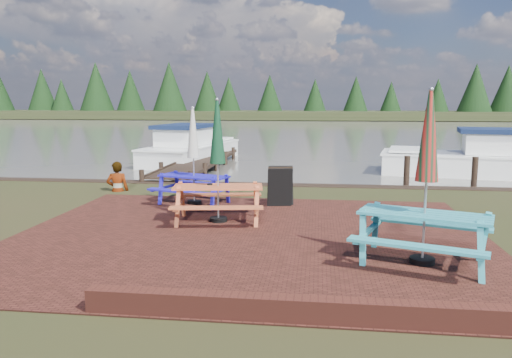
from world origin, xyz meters
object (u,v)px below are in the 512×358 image
Objects in this scene: picnic_table_teal at (425,205)px; picnic_table_blue at (194,171)px; chalkboard at (280,186)px; jetty at (198,163)px; picnic_table_red at (218,180)px; boat_near at (486,161)px; person at (116,162)px; boat_jetty at (190,150)px.

picnic_table_blue is at bearing 158.74° from picnic_table_teal.
chalkboard is 0.11× the size of jetty.
boat_near is at bearing 39.33° from picnic_table_red.
chalkboard reaches higher than jetty.
boat_jetty is at bearing -103.94° from person.
picnic_table_red reaches higher than boat_jetty.
jetty is 1.21× the size of boat_near.
boat_near reaches higher than chalkboard.
picnic_table_red reaches higher than person.
picnic_table_teal is at bearing -22.41° from picnic_table_blue.
picnic_table_blue is at bearing -65.03° from boat_jetty.
picnic_table_teal is 9.26m from person.
picnic_table_red is 1.53× the size of person.
picnic_table_blue reaches higher than jetty.
picnic_table_red is 2.68× the size of chalkboard.
picnic_table_red reaches higher than chalkboard.
picnic_table_teal reaches higher than picnic_table_red.
boat_jetty is 12.24m from boat_near.
person is (-7.38, 5.61, -0.11)m from picnic_table_teal.
jetty is 1.32× the size of boat_jetty.
boat_jetty is at bearing 110.90° from jetty.
picnic_table_teal reaches higher than boat_jetty.
boat_jetty is 8.49m from person.
chalkboard is 0.57× the size of person.
picnic_table_blue is at bearing -77.03° from jetty.
picnic_table_red is 12.31m from boat_jetty.
picnic_table_blue is at bearing 169.69° from chalkboard.
chalkboard is at bearing 148.58° from person.
person is at bearing 168.80° from picnic_table_blue.
chalkboard is 8.37m from jetty.
jetty is (-1.71, 7.43, -0.73)m from picnic_table_blue.
boat_jetty is (-0.97, 2.55, 0.26)m from jetty.
chalkboard is at bearing 19.03° from picnic_table_blue.
picnic_table_blue is 2.19m from chalkboard.
jetty is 5.35× the size of person.
person is (-3.61, 3.27, -0.06)m from picnic_table_red.
person is (-0.92, -5.93, 0.73)m from jetty.
boat_jetty is (-7.43, 14.08, -0.59)m from picnic_table_teal.
picnic_table_red is at bearing 123.55° from person.
boat_jetty is at bearing 105.10° from chalkboard.
boat_near is (11.93, -2.74, 0.01)m from boat_jetty.
picnic_table_blue is (-4.74, 4.10, -0.12)m from picnic_table_teal.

